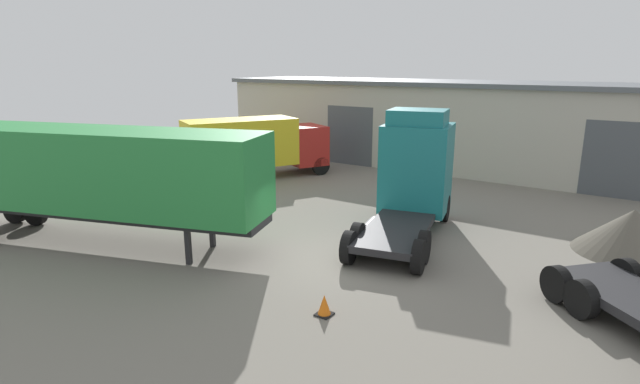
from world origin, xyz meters
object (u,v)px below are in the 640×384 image
tractor_unit_teal (413,173)px  box_truck_red (255,144)px  gravel_pile (632,231)px  traffic_cone (324,306)px  container_trailer_green (98,172)px

tractor_unit_teal → box_truck_red: 11.07m
gravel_pile → traffic_cone: bearing=-123.6°
gravel_pile → traffic_cone: gravel_pile is taller
tractor_unit_teal → traffic_cone: 8.16m
gravel_pile → container_trailer_green: bearing=-148.8°
box_truck_red → traffic_cone: box_truck_red is taller
container_trailer_green → tractor_unit_teal: 11.31m
gravel_pile → traffic_cone: (-6.15, -9.26, -0.50)m
box_truck_red → tractor_unit_teal: bearing=-77.8°
tractor_unit_teal → gravel_pile: (7.24, 1.39, -1.36)m
tractor_unit_teal → traffic_cone: (1.10, -7.87, -1.86)m
container_trailer_green → traffic_cone: (9.19, 0.02, -2.33)m
box_truck_red → traffic_cone: bearing=-104.6°
container_trailer_green → gravel_pile: size_ratio=3.38×
box_truck_red → gravel_pile: bearing=-67.0°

